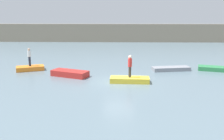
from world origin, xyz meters
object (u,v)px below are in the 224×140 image
at_px(rowboat_yellow, 130,80).
at_px(rowboat_green, 218,69).
at_px(person_red_shirt, 130,65).
at_px(rowboat_grey, 171,69).
at_px(rowboat_orange, 30,68).
at_px(person_white_shirt, 29,56).
at_px(rowboat_red, 70,73).

xyz_separation_m(rowboat_yellow, rowboat_green, (8.92, 4.43, -0.01)).
distance_m(rowboat_green, person_red_shirt, 10.04).
bearing_deg(rowboat_grey, rowboat_orange, 171.39).
height_order(rowboat_grey, person_red_shirt, person_red_shirt).
distance_m(rowboat_green, person_white_shirt, 18.69).
distance_m(rowboat_yellow, rowboat_green, 9.96).
bearing_deg(rowboat_yellow, rowboat_grey, 48.68).
relative_size(rowboat_yellow, person_white_shirt, 1.79).
relative_size(rowboat_orange, rowboat_yellow, 0.82).
distance_m(rowboat_yellow, person_white_shirt, 10.64).
distance_m(rowboat_red, rowboat_grey, 9.93).
relative_size(rowboat_green, person_white_shirt, 2.10).
xyz_separation_m(rowboat_yellow, rowboat_grey, (4.29, 4.45, -0.03)).
relative_size(rowboat_grey, rowboat_green, 0.99).
bearing_deg(person_white_shirt, person_red_shirt, -23.12).
distance_m(rowboat_red, rowboat_green, 14.45).
relative_size(rowboat_orange, person_white_shirt, 1.48).
bearing_deg(rowboat_yellow, person_red_shirt, -177.38).
xyz_separation_m(rowboat_yellow, person_white_shirt, (-9.72, 4.15, 1.23)).
bearing_deg(rowboat_red, rowboat_green, 32.19).
bearing_deg(rowboat_orange, rowboat_grey, -20.80).
bearing_deg(rowboat_red, person_red_shirt, 2.50).
relative_size(rowboat_grey, person_red_shirt, 2.02).
height_order(person_white_shirt, person_red_shirt, person_red_shirt).
distance_m(rowboat_yellow, rowboat_grey, 6.18).
xyz_separation_m(rowboat_green, person_red_shirt, (-8.92, -4.43, 1.26)).
bearing_deg(rowboat_grey, person_red_shirt, -143.76).
xyz_separation_m(rowboat_yellow, person_red_shirt, (-0.00, 0.00, 1.25)).
height_order(rowboat_grey, rowboat_green, rowboat_green).
bearing_deg(person_white_shirt, rowboat_red, -27.19).
bearing_deg(rowboat_grey, rowboat_red, -174.84).
bearing_deg(rowboat_yellow, rowboat_green, 29.02).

